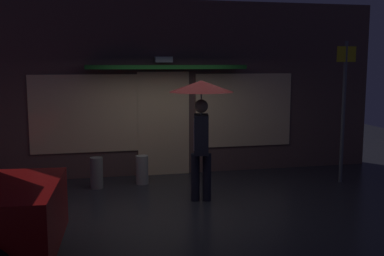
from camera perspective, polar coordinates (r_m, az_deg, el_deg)
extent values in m
plane|color=#26262B|center=(8.02, -0.93, -9.29)|extent=(18.00, 18.00, 0.00)
cube|color=brown|center=(9.99, -3.69, 4.88)|extent=(9.57, 0.30, 3.68)
cube|color=#F9D199|center=(9.89, -3.50, 0.53)|extent=(1.10, 0.04, 2.20)
cube|color=#F9D199|center=(9.74, -13.07, 1.70)|extent=(2.18, 0.04, 1.60)
cube|color=#F9D199|center=(10.29, 6.37, 2.19)|extent=(2.18, 0.04, 1.60)
cube|color=white|center=(9.72, -3.49, 8.38)|extent=(0.36, 0.16, 0.12)
cube|color=#144C19|center=(9.48, -3.24, 7.48)|extent=(3.20, 0.70, 0.08)
cylinder|color=black|center=(8.11, 1.83, -6.05)|extent=(0.15, 0.15, 0.83)
cylinder|color=black|center=(8.10, 0.41, -6.05)|extent=(0.15, 0.15, 0.83)
cube|color=black|center=(7.96, 1.14, -0.77)|extent=(0.34, 0.50, 0.67)
cube|color=silver|center=(7.90, 0.29, -0.83)|extent=(0.05, 0.14, 0.54)
cube|color=#721966|center=(7.90, 0.29, -0.98)|extent=(0.03, 0.05, 0.43)
sphere|color=#9E8A65|center=(7.90, 1.15, 2.69)|extent=(0.23, 0.23, 0.23)
cylinder|color=slate|center=(7.90, 1.15, 2.65)|extent=(0.02, 0.02, 0.89)
cone|color=#4C0C0C|center=(7.87, 1.15, 5.15)|extent=(1.10, 1.10, 0.20)
cylinder|color=black|center=(6.68, -20.27, -10.52)|extent=(0.65, 0.27, 0.64)
cylinder|color=#595B60|center=(9.65, 18.05, 1.76)|extent=(0.07, 0.07, 2.80)
cube|color=gold|center=(9.58, 18.41, 8.59)|extent=(0.40, 0.02, 0.30)
cylinder|color=#9E998E|center=(9.29, -6.13, -5.11)|extent=(0.24, 0.24, 0.57)
cylinder|color=slate|center=(9.11, -11.61, -5.41)|extent=(0.24, 0.24, 0.60)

